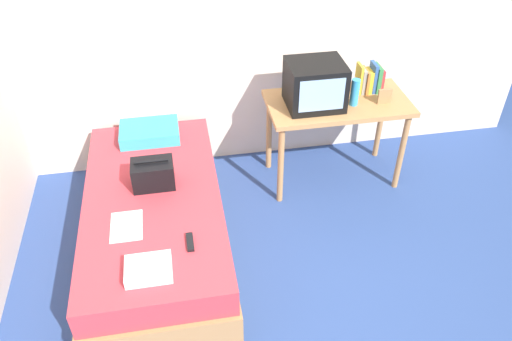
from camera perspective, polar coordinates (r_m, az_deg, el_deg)
ground_plane at (r=3.52m, az=4.80°, el=-16.61°), size 8.00×8.00×0.00m
wall_back at (r=4.30m, az=-1.02°, el=16.57°), size 5.20×0.10×2.60m
bed at (r=3.87m, az=-11.18°, el=-5.59°), size 1.00×2.00×0.49m
desk at (r=4.27m, az=9.10°, el=6.54°), size 1.16×0.60×0.78m
tv at (r=4.05m, az=6.65°, el=9.57°), size 0.44×0.39×0.36m
water_bottle at (r=4.13m, az=11.04°, el=8.63°), size 0.07×0.07×0.22m
book_row at (r=4.36m, az=12.65°, el=10.00°), size 0.21×0.17×0.25m
picture_frame at (r=4.23m, az=14.25°, el=8.09°), size 0.11×0.02×0.13m
pillow at (r=4.29m, az=-11.87°, el=4.23°), size 0.48×0.34×0.10m
handbag at (r=3.74m, az=-11.50°, el=-0.38°), size 0.30×0.20×0.22m
magazine at (r=3.50m, az=-14.36°, el=-6.07°), size 0.21×0.29×0.01m
remote_dark at (r=3.31m, az=-7.42°, el=-7.98°), size 0.04×0.16×0.02m
folded_towel at (r=3.16m, az=-11.99°, el=-10.80°), size 0.28×0.22×0.07m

